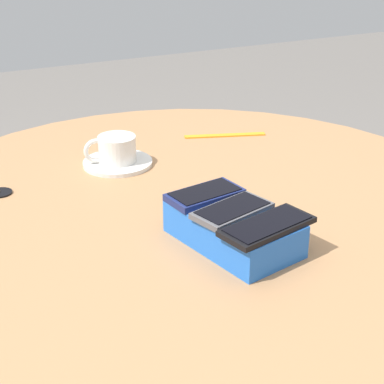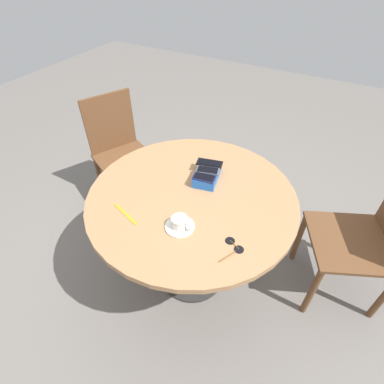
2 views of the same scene
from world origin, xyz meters
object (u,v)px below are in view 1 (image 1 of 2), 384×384
object	(u,v)px
phone_gray	(232,210)
lanyard_strap	(225,135)
round_table	(192,253)
phone_navy	(205,195)
phone_box	(233,229)
coffee_cup	(116,148)
saucer	(118,163)
phone_black	(267,226)

from	to	relation	value
phone_gray	lanyard_strap	size ratio (longest dim) A/B	0.74
round_table	lanyard_strap	bearing A→B (deg)	-38.00
phone_navy	round_table	bearing A→B (deg)	-13.54
phone_gray	phone_navy	distance (m)	0.07
phone_gray	lanyard_strap	distance (m)	0.49
phone_box	coffee_cup	distance (m)	0.38
phone_box	saucer	bearing A→B (deg)	7.48
saucer	lanyard_strap	xyz separation A→B (m)	(0.05, -0.27, -0.00)
phone_black	phone_navy	world-z (taller)	phone_navy
phone_box	coffee_cup	world-z (taller)	coffee_cup
saucer	lanyard_strap	size ratio (longest dim) A/B	0.76
phone_black	saucer	bearing A→B (deg)	8.71
phone_box	coffee_cup	bearing A→B (deg)	7.89
phone_navy	lanyard_strap	distance (m)	0.44
round_table	phone_gray	world-z (taller)	phone_gray
round_table	phone_gray	xyz separation A→B (m)	(-0.16, 0.01, 0.16)
phone_black	coffee_cup	bearing A→B (deg)	9.06
saucer	phone_gray	bearing A→B (deg)	-172.89
phone_box	lanyard_strap	size ratio (longest dim) A/B	1.22
saucer	coffee_cup	size ratio (longest dim) A/B	1.33
phone_box	phone_black	bearing A→B (deg)	-164.31
lanyard_strap	round_table	bearing A→B (deg)	142.00
lanyard_strap	coffee_cup	bearing A→B (deg)	101.25
round_table	phone_box	size ratio (longest dim) A/B	4.92
phone_black	saucer	distance (m)	0.45
phone_navy	saucer	size ratio (longest dim) A/B	0.92
phone_box	phone_black	world-z (taller)	phone_black
phone_box	saucer	distance (m)	0.38
phone_box	phone_black	size ratio (longest dim) A/B	1.44
phone_black	phone_gray	size ratio (longest dim) A/B	1.15
round_table	saucer	distance (m)	0.25
phone_navy	lanyard_strap	world-z (taller)	phone_navy
phone_black	phone_navy	size ratio (longest dim) A/B	1.21
phone_navy	phone_black	bearing A→B (deg)	-165.73
phone_navy	lanyard_strap	size ratio (longest dim) A/B	0.70
round_table	saucer	xyz separation A→B (m)	(0.22, 0.06, 0.10)
coffee_cup	lanyard_strap	xyz separation A→B (m)	(0.05, -0.27, -0.03)
coffee_cup	phone_black	bearing A→B (deg)	-170.94
coffee_cup	saucer	bearing A→B (deg)	-99.66
round_table	lanyard_strap	size ratio (longest dim) A/B	6.03
phone_gray	saucer	bearing A→B (deg)	7.11
round_table	phone_navy	world-z (taller)	phone_navy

